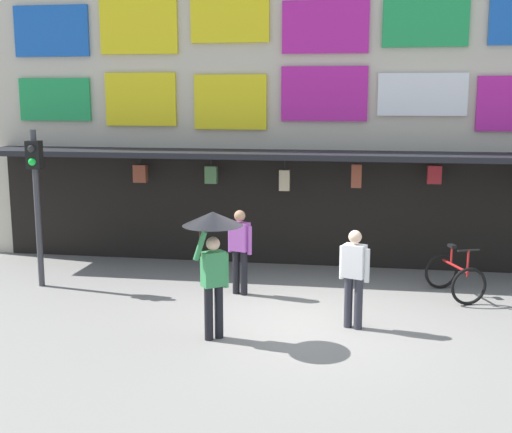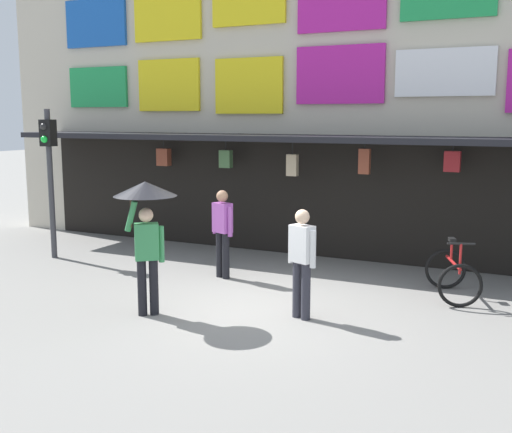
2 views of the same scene
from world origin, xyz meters
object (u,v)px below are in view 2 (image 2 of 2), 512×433
bicycle_parked (453,275)px  pedestrian_in_red (223,229)px  pedestrian_in_black (302,258)px  traffic_light_near (49,159)px  pedestrian_with_umbrella (146,210)px

bicycle_parked → pedestrian_in_red: pedestrian_in_red is taller
pedestrian_in_black → pedestrian_in_red: (-2.24, 1.60, 0.00)m
pedestrian_in_black → pedestrian_in_red: size_ratio=1.00×
pedestrian_in_black → pedestrian_in_red: same height
traffic_light_near → pedestrian_with_umbrella: 4.83m
pedestrian_with_umbrella → pedestrian_in_red: size_ratio=1.24×
pedestrian_in_red → pedestrian_in_black: bearing=-35.6°
pedestrian_with_umbrella → traffic_light_near: bearing=150.4°
bicycle_parked → pedestrian_in_black: bearing=-132.1°
bicycle_parked → pedestrian_in_red: 4.21m
traffic_light_near → pedestrian_with_umbrella: size_ratio=1.54×
pedestrian_in_black → pedestrian_with_umbrella: pedestrian_with_umbrella is taller
pedestrian_in_black → pedestrian_with_umbrella: 2.46m
pedestrian_in_black → pedestrian_in_red: bearing=144.4°
traffic_light_near → pedestrian_with_umbrella: traffic_light_near is taller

